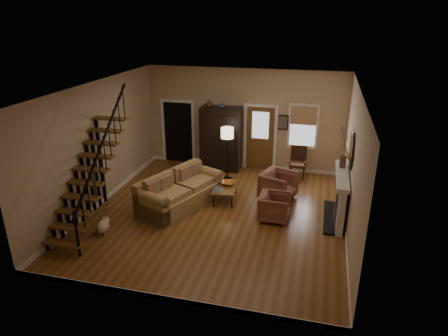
% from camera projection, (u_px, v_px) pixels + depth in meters
% --- Properties ---
extents(room, '(7.00, 7.33, 3.30)m').
position_uv_depth(room, '(218.00, 138.00, 11.60)').
color(room, brown).
rests_on(room, ground).
extents(staircase, '(0.94, 2.80, 3.20)m').
position_uv_depth(staircase, '(87.00, 165.00, 9.34)').
color(staircase, brown).
rests_on(staircase, ground).
extents(fireplace, '(0.33, 1.95, 2.30)m').
position_uv_depth(fireplace, '(343.00, 193.00, 9.93)').
color(fireplace, black).
rests_on(fireplace, ground).
extents(armoire, '(1.30, 0.60, 2.10)m').
position_uv_depth(armoire, '(221.00, 139.00, 13.08)').
color(armoire, black).
rests_on(armoire, ground).
extents(vase_a, '(0.24, 0.24, 0.25)m').
position_uv_depth(vase_a, '(209.00, 103.00, 12.64)').
color(vase_a, '#4C2619').
rests_on(vase_a, armoire).
extents(vase_b, '(0.20, 0.20, 0.21)m').
position_uv_depth(vase_b, '(221.00, 105.00, 12.55)').
color(vase_b, '#334C60').
rests_on(vase_b, armoire).
extents(sofa, '(1.91, 2.67, 0.91)m').
position_uv_depth(sofa, '(180.00, 190.00, 10.73)').
color(sofa, '#A9854C').
rests_on(sofa, ground).
extents(coffee_table, '(0.75, 1.14, 0.41)m').
position_uv_depth(coffee_table, '(225.00, 193.00, 11.16)').
color(coffee_table, brown).
rests_on(coffee_table, ground).
extents(bowl, '(0.37, 0.37, 0.09)m').
position_uv_depth(bowl, '(228.00, 183.00, 11.19)').
color(bowl, orange).
rests_on(bowl, coffee_table).
extents(books, '(0.20, 0.27, 0.05)m').
position_uv_depth(books, '(218.00, 190.00, 10.83)').
color(books, beige).
rests_on(books, coffee_table).
extents(armchair_left, '(0.78, 0.76, 0.69)m').
position_uv_depth(armchair_left, '(275.00, 207.00, 10.07)').
color(armchair_left, brown).
rests_on(armchair_left, ground).
extents(armchair_right, '(1.13, 1.11, 0.81)m').
position_uv_depth(armchair_right, '(278.00, 186.00, 11.15)').
color(armchair_right, brown).
rests_on(armchair_right, ground).
extents(floor_lamp, '(0.43, 0.43, 1.69)m').
position_uv_depth(floor_lamp, '(227.00, 154.00, 12.30)').
color(floor_lamp, black).
rests_on(floor_lamp, ground).
extents(side_chair, '(0.54, 0.54, 1.02)m').
position_uv_depth(side_chair, '(298.00, 163.00, 12.52)').
color(side_chair, '#341F10').
rests_on(side_chair, ground).
extents(dog, '(0.37, 0.52, 0.35)m').
position_uv_depth(dog, '(103.00, 227.00, 9.48)').
color(dog, beige).
rests_on(dog, ground).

